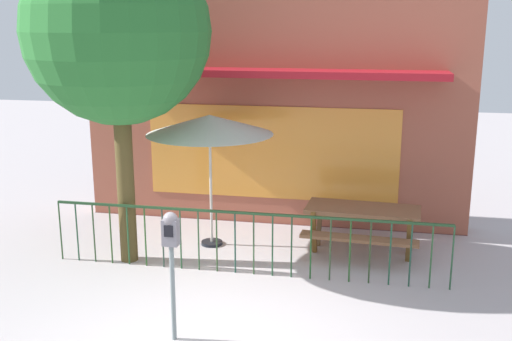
{
  "coord_description": "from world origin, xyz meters",
  "views": [
    {
      "loc": [
        1.78,
        -6.1,
        3.68
      ],
      "look_at": [
        0.1,
        2.52,
        1.5
      ],
      "focal_mm": 42.39,
      "sensor_mm": 36.0,
      "label": 1
    }
  ],
  "objects_px": {
    "parking_meter_near": "(171,242)",
    "street_tree": "(117,33)",
    "picnic_table_left": "(363,217)",
    "patio_umbrella": "(210,125)"
  },
  "relations": [
    {
      "from": "picnic_table_left",
      "to": "parking_meter_near",
      "type": "height_order",
      "value": "parking_meter_near"
    },
    {
      "from": "picnic_table_left",
      "to": "parking_meter_near",
      "type": "relative_size",
      "value": 1.19
    },
    {
      "from": "parking_meter_near",
      "to": "street_tree",
      "type": "height_order",
      "value": "street_tree"
    },
    {
      "from": "parking_meter_near",
      "to": "street_tree",
      "type": "distance_m",
      "value": 3.52
    },
    {
      "from": "picnic_table_left",
      "to": "patio_umbrella",
      "type": "distance_m",
      "value": 2.88
    },
    {
      "from": "parking_meter_near",
      "to": "street_tree",
      "type": "xyz_separation_m",
      "value": [
        -1.48,
        2.21,
        2.29
      ]
    },
    {
      "from": "parking_meter_near",
      "to": "picnic_table_left",
      "type": "bearing_deg",
      "value": 56.64
    },
    {
      "from": "street_tree",
      "to": "patio_umbrella",
      "type": "bearing_deg",
      "value": 39.75
    },
    {
      "from": "picnic_table_left",
      "to": "street_tree",
      "type": "height_order",
      "value": "street_tree"
    },
    {
      "from": "picnic_table_left",
      "to": "street_tree",
      "type": "bearing_deg",
      "value": -164.55
    }
  ]
}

